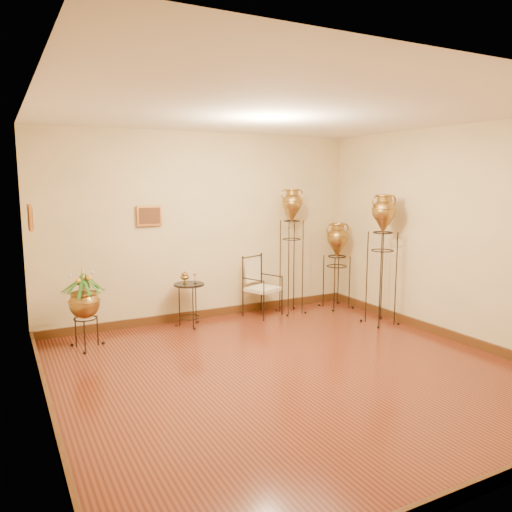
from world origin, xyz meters
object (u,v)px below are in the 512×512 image
planter_urn (84,300)px  armchair (263,286)px  amphora_mid (382,259)px  side_table (189,304)px  amphora_tall (292,250)px

planter_urn → armchair: 2.71m
amphora_mid → side_table: (-2.54, 1.18, -0.64)m
armchair → side_table: bearing=157.6°
amphora_mid → armchair: (-1.34, 1.18, -0.50)m
amphora_tall → planter_urn: bearing=-175.5°
amphora_mid → planter_urn: (-4.03, 0.88, -0.35)m
planter_urn → side_table: bearing=11.2°
amphora_mid → armchair: bearing=138.7°
amphora_tall → amphora_mid: (0.84, -1.13, -0.04)m
amphora_mid → armchair: 1.85m
planter_urn → armchair: size_ratio=1.20×
amphora_mid → side_table: bearing=155.1°
planter_urn → armchair: (2.69, 0.29, -0.16)m
amphora_tall → planter_urn: amphora_tall is taller
amphora_mid → planter_urn: bearing=167.6°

